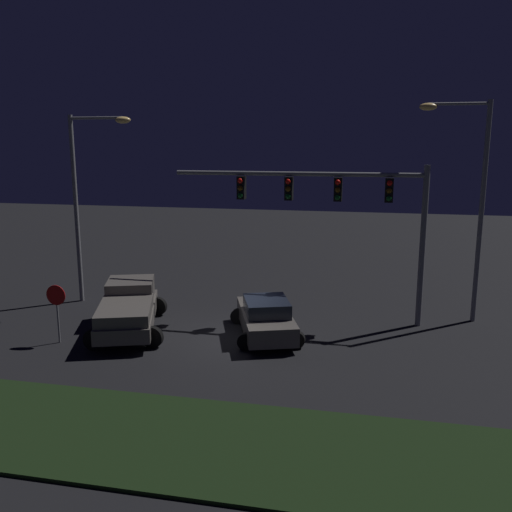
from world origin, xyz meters
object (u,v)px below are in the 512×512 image
stop_sign (57,303)px  car_sedan (266,317)px  pickup_truck (129,306)px  traffic_signal_gantry (339,201)px  street_lamp_left (87,187)px  street_lamp_right (470,187)px

stop_sign → car_sedan: bearing=17.7°
pickup_truck → stop_sign: 2.79m
traffic_signal_gantry → pickup_truck: bearing=-159.9°
street_lamp_left → street_lamp_right: 16.50m
car_sedan → street_lamp_right: bearing=-84.1°
pickup_truck → traffic_signal_gantry: size_ratio=0.56×
traffic_signal_gantry → street_lamp_right: size_ratio=1.15×
pickup_truck → stop_sign: size_ratio=2.58×
street_lamp_right → pickup_truck: bearing=-162.9°
pickup_truck → street_lamp_right: size_ratio=0.64×
pickup_truck → car_sedan: bearing=-104.3°
traffic_signal_gantry → street_lamp_left: size_ratio=1.21×
traffic_signal_gantry → street_lamp_right: street_lamp_right is taller
street_lamp_left → stop_sign: 6.69m
car_sedan → stop_sign: bearing=88.5°
street_lamp_right → street_lamp_left: bearing=-177.8°
pickup_truck → car_sedan: size_ratio=1.21×
street_lamp_right → stop_sign: size_ratio=4.03×
pickup_truck → street_lamp_left: 6.48m
street_lamp_left → stop_sign: (1.43, -5.30, -3.82)m
pickup_truck → car_sedan: pickup_truck is taller
pickup_truck → traffic_signal_gantry: traffic_signal_gantry is taller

